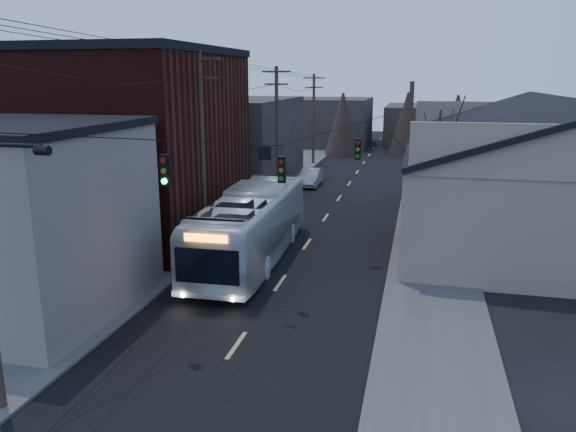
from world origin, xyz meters
TOP-DOWN VIEW (x-y plane):
  - road_surface at (0.00, 30.00)m, footprint 9.00×110.00m
  - sidewalk_left at (-6.50, 30.00)m, footprint 4.00×110.00m
  - sidewalk_right at (6.50, 30.00)m, footprint 4.00×110.00m
  - building_clapboard at (-9.00, 9.00)m, footprint 8.00×8.00m
  - building_brick at (-10.00, 20.00)m, footprint 10.00×12.00m
  - building_left_far at (-9.50, 36.00)m, footprint 9.00×14.00m
  - warehouse at (13.00, 25.00)m, footprint 16.16×20.60m
  - building_far_left at (-6.00, 65.00)m, footprint 10.00×12.00m
  - building_far_right at (7.00, 70.00)m, footprint 12.00×14.00m
  - bare_tree at (6.50, 20.00)m, footprint 0.40×0.40m
  - utility_lines at (-3.11, 24.14)m, footprint 11.24×45.28m
  - bus at (-2.12, 16.68)m, footprint 3.25×12.61m
  - parked_car at (-3.00, 36.31)m, footprint 1.63×4.30m

SIDE VIEW (x-z plane):
  - road_surface at x=0.00m, z-range 0.00..0.02m
  - sidewalk_left at x=-6.50m, z-range 0.00..0.12m
  - sidewalk_right at x=6.50m, z-range 0.00..0.12m
  - parked_car at x=-3.00m, z-range 0.00..1.40m
  - bus at x=-2.12m, z-range 0.00..3.49m
  - building_far_right at x=7.00m, z-range 0.00..5.00m
  - warehouse at x=13.00m, z-range -1.17..6.56m
  - building_far_left at x=-6.00m, z-range 0.00..6.00m
  - building_clapboard at x=-9.00m, z-range 0.00..7.00m
  - building_left_far at x=-9.50m, z-range 0.00..7.00m
  - bare_tree at x=6.50m, z-range 0.00..7.20m
  - utility_lines at x=-3.11m, z-range -0.30..10.20m
  - building_brick at x=-10.00m, z-range 0.00..10.00m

